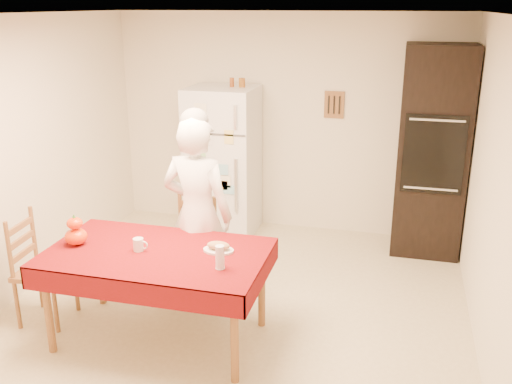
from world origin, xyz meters
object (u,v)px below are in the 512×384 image
(oven_cabinet, at_px, (432,152))
(chair_left, at_px, (36,264))
(dining_table, at_px, (157,260))
(pumpkin_lower, at_px, (76,237))
(chair_far, at_px, (192,244))
(wine_glass, at_px, (220,257))
(coffee_mug, at_px, (138,245))
(bread_plate, at_px, (219,250))
(seated_woman, at_px, (198,215))
(refrigerator, at_px, (223,162))

(oven_cabinet, xyz_separation_m, chair_left, (-3.19, -2.34, -0.59))
(dining_table, relative_size, pumpkin_lower, 9.62)
(chair_far, xyz_separation_m, wine_glass, (0.57, -0.91, 0.34))
(coffee_mug, relative_size, bread_plate, 0.42)
(oven_cabinet, distance_m, chair_left, 4.00)
(oven_cabinet, distance_m, seated_woman, 2.65)
(dining_table, bearing_deg, seated_woman, 77.58)
(oven_cabinet, distance_m, bread_plate, 2.78)
(chair_left, bearing_deg, refrigerator, -26.40)
(dining_table, relative_size, chair_far, 1.79)
(oven_cabinet, height_order, chair_left, oven_cabinet)
(seated_woman, height_order, bread_plate, seated_woman)
(dining_table, bearing_deg, oven_cabinet, 48.61)
(dining_table, height_order, chair_far, chair_far)
(refrigerator, relative_size, seated_woman, 0.99)
(seated_woman, distance_m, bread_plate, 0.57)
(seated_woman, height_order, pumpkin_lower, seated_woman)
(bread_plate, bearing_deg, wine_glass, -69.43)
(seated_woman, height_order, coffee_mug, seated_woman)
(seated_woman, relative_size, wine_glass, 9.78)
(wine_glass, distance_m, bread_plate, 0.31)
(chair_far, xyz_separation_m, coffee_mug, (-0.14, -0.78, 0.30))
(refrigerator, xyz_separation_m, wine_glass, (0.77, -2.47, -0.00))
(dining_table, distance_m, pumpkin_lower, 0.68)
(coffee_mug, bearing_deg, bread_plate, 13.16)
(oven_cabinet, xyz_separation_m, bread_plate, (-1.62, -2.24, -0.33))
(oven_cabinet, distance_m, pumpkin_lower, 3.65)
(oven_cabinet, bearing_deg, bread_plate, -125.85)
(refrigerator, distance_m, seated_woman, 1.76)
(chair_left, bearing_deg, dining_table, -95.99)
(refrigerator, bearing_deg, coffee_mug, -88.48)
(chair_left, bearing_deg, chair_far, -61.18)
(refrigerator, xyz_separation_m, chair_left, (-0.91, -2.29, -0.34))
(chair_left, bearing_deg, seated_woman, -70.59)
(coffee_mug, bearing_deg, wine_glass, -11.01)
(chair_far, height_order, chair_left, same)
(wine_glass, relative_size, bread_plate, 0.73)
(coffee_mug, bearing_deg, chair_left, 177.51)
(oven_cabinet, height_order, wine_glass, oven_cabinet)
(pumpkin_lower, bearing_deg, wine_glass, -5.74)
(coffee_mug, xyz_separation_m, wine_glass, (0.71, -0.14, 0.04))
(dining_table, relative_size, bread_plate, 7.08)
(chair_far, bearing_deg, coffee_mug, -90.37)
(bread_plate, bearing_deg, chair_far, 126.15)
(wine_glass, bearing_deg, chair_left, 173.88)
(seated_woman, bearing_deg, chair_far, -48.46)
(dining_table, bearing_deg, chair_far, 90.15)
(pumpkin_lower, bearing_deg, dining_table, 2.75)
(dining_table, height_order, coffee_mug, coffee_mug)
(seated_woman, distance_m, coffee_mug, 0.66)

